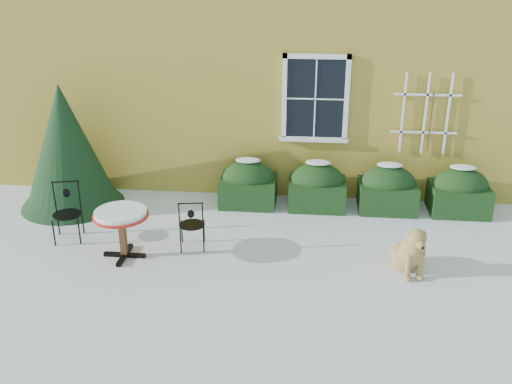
# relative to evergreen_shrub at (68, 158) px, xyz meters

# --- Properties ---
(ground) EXTENTS (80.00, 80.00, 0.00)m
(ground) POSITION_rel_evergreen_shrub_xyz_m (3.63, -2.19, -0.93)
(ground) COLOR white
(ground) RESTS_ON ground
(house) EXTENTS (12.40, 8.40, 6.40)m
(house) POSITION_rel_evergreen_shrub_xyz_m (3.63, 4.81, 2.28)
(house) COLOR gold
(house) RESTS_ON ground
(hedge_row) EXTENTS (4.95, 0.80, 0.91)m
(hedge_row) POSITION_rel_evergreen_shrub_xyz_m (5.28, 0.36, -0.53)
(hedge_row) COLOR black
(hedge_row) RESTS_ON ground
(evergreen_shrub) EXTENTS (1.92, 1.92, 2.32)m
(evergreen_shrub) POSITION_rel_evergreen_shrub_xyz_m (0.00, 0.00, 0.00)
(evergreen_shrub) COLOR black
(evergreen_shrub) RESTS_ON ground
(bistro_table) EXTENTS (0.86, 0.86, 0.80)m
(bistro_table) POSITION_rel_evergreen_shrub_xyz_m (1.61, -1.90, -0.27)
(bistro_table) COLOR black
(bistro_table) RESTS_ON ground
(patio_chair_near) EXTENTS (0.45, 0.44, 0.88)m
(patio_chair_near) POSITION_rel_evergreen_shrub_xyz_m (2.63, -1.52, -0.50)
(patio_chair_near) COLOR black
(patio_chair_near) RESTS_ON ground
(patio_chair_far) EXTENTS (0.52, 0.52, 0.97)m
(patio_chair_far) POSITION_rel_evergreen_shrub_xyz_m (0.50, -1.36, -0.45)
(patio_chair_far) COLOR black
(patio_chair_far) RESTS_ON ground
(dog) EXTENTS (0.62, 0.92, 0.82)m
(dog) POSITION_rel_evergreen_shrub_xyz_m (6.01, -1.93, -0.61)
(dog) COLOR tan
(dog) RESTS_ON ground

